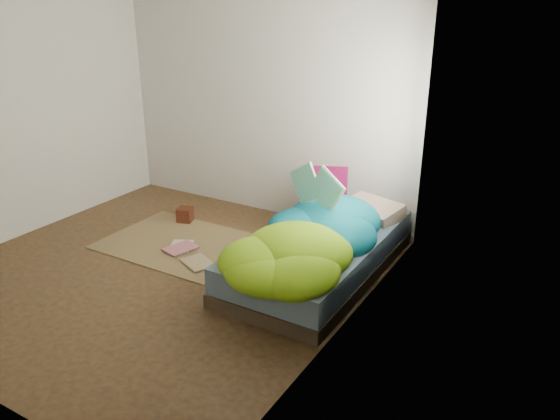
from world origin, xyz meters
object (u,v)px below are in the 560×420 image
Objects in this scene: wooden_box at (185,215)px; open_book at (315,176)px; floor_book_b at (174,245)px; bed at (319,255)px; pillow_magenta at (326,187)px; floor_book_a at (170,246)px.

open_book is at bearing -5.30° from wooden_box.
wooden_box is 0.50× the size of floor_book_b.
bed is at bearing 25.07° from floor_book_b.
pillow_magenta is at bearing 53.48° from floor_book_b.
floor_book_b is (-1.16, -0.94, -0.52)m from pillow_magenta.
pillow_magenta is at bearing 112.33° from bed.
pillow_magenta reaches higher than floor_book_a.
pillow_magenta is at bearing 14.65° from wooden_box.
bed reaches higher than floor_book_b.
floor_book_a is at bearing -168.18° from bed.
pillow_magenta is 2.71× the size of wooden_box.
pillow_magenta is 0.63m from open_book.
floor_book_b is at bearing -169.25° from bed.
bed reaches higher than floor_book_a.
pillow_magenta is at bearing 12.60° from floor_book_a.
bed is at bearing -9.23° from wooden_box.
bed reaches higher than wooden_box.
bed is 6.70× the size of floor_book_b.
pillow_magenta is 1.58m from floor_book_b.
floor_book_a is (0.30, -0.59, -0.06)m from wooden_box.
pillow_magenta is (-0.28, 0.67, 0.38)m from bed.
floor_book_b is at bearing 33.49° from floor_book_a.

